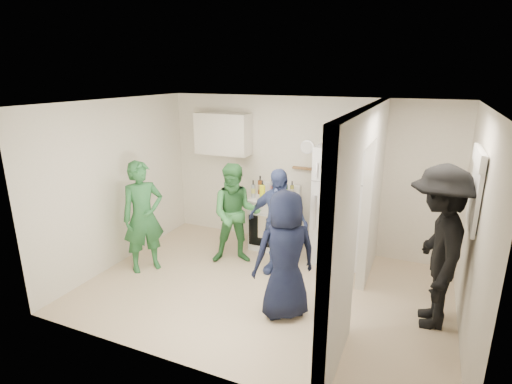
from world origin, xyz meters
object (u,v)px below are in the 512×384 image
person_green_center (236,214)px  person_nook (437,248)px  wicker_basket (339,139)px  person_denim (278,222)px  person_green_left (143,217)px  yellow_cup_stack_top (359,139)px  person_navy (285,255)px  stove (274,222)px  fridge (341,204)px  blue_bowl (339,130)px

person_green_center → person_nook: person_nook is taller
wicker_basket → person_green_center: bearing=-150.4°
person_denim → wicker_basket: bearing=58.0°
wicker_basket → person_green_left: (-2.47, -1.53, -1.08)m
yellow_cup_stack_top → person_nook: size_ratio=0.13×
person_denim → person_navy: 1.09m
stove → person_green_center: 0.89m
person_green_center → yellow_cup_stack_top: bearing=-5.1°
fridge → person_navy: size_ratio=1.16×
stove → person_navy: size_ratio=0.55×
wicker_basket → person_navy: (-0.17, -1.83, -1.12)m
person_green_center → person_nook: bearing=-36.0°
person_navy → blue_bowl: bearing=-134.5°
fridge → wicker_basket: size_ratio=5.23×
blue_bowl → person_green_center: 1.99m
fridge → person_nook: bearing=-42.4°
blue_bowl → person_denim: blue_bowl is taller
person_denim → stove: bearing=119.5°
person_denim → person_nook: 2.15m
stove → person_nook: size_ratio=0.46×
person_nook → blue_bowl: bearing=-136.9°
yellow_cup_stack_top → person_green_left: yellow_cup_stack_top is taller
fridge → person_green_left: size_ratio=1.10×
person_green_left → stove: bearing=-8.7°
fridge → wicker_basket: 1.00m
person_denim → person_nook: (2.09, -0.45, 0.17)m
person_denim → blue_bowl: bearing=58.0°
person_navy → fridge: bearing=-137.8°
fridge → person_nook: person_nook is taller
stove → wicker_basket: bearing=1.1°
person_nook → person_denim: bearing=-107.5°
stove → wicker_basket: wicker_basket is taller
blue_bowl → person_nook: (1.46, -1.29, -1.08)m
wicker_basket → fridge: bearing=-26.6°
wicker_basket → person_denim: wicker_basket is taller
fridge → person_denim: 1.09m
wicker_basket → person_nook: bearing=-41.5°
stove → blue_bowl: bearing=1.1°
person_denim → person_navy: (0.47, -0.99, -0.00)m
person_green_center → person_navy: person_navy is taller
person_nook → stove: bearing=-122.6°
stove → person_nook: (2.46, -1.27, 0.52)m
wicker_basket → person_navy: 2.15m
stove → person_denim: person_denim is taller
fridge → blue_bowl: 1.13m
stove → person_navy: 2.02m
wicker_basket → person_green_left: wicker_basket is taller
person_green_center → blue_bowl: bearing=4.2°
blue_bowl → person_navy: 2.22m
fridge → person_nook: (1.36, -1.24, 0.04)m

